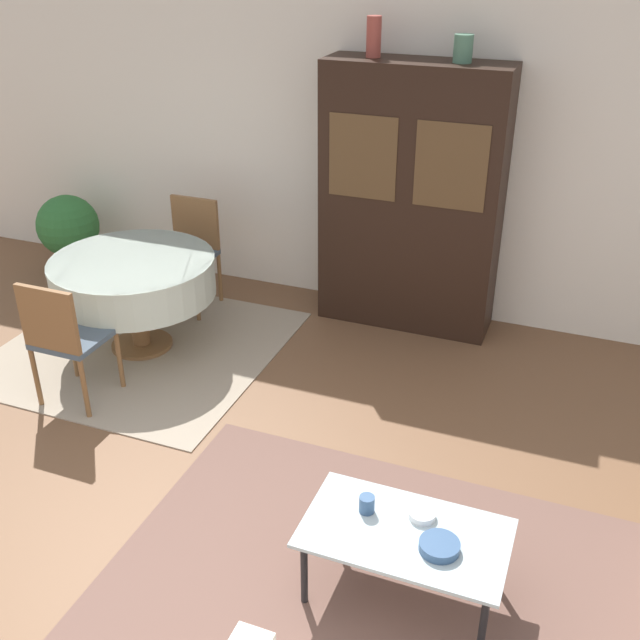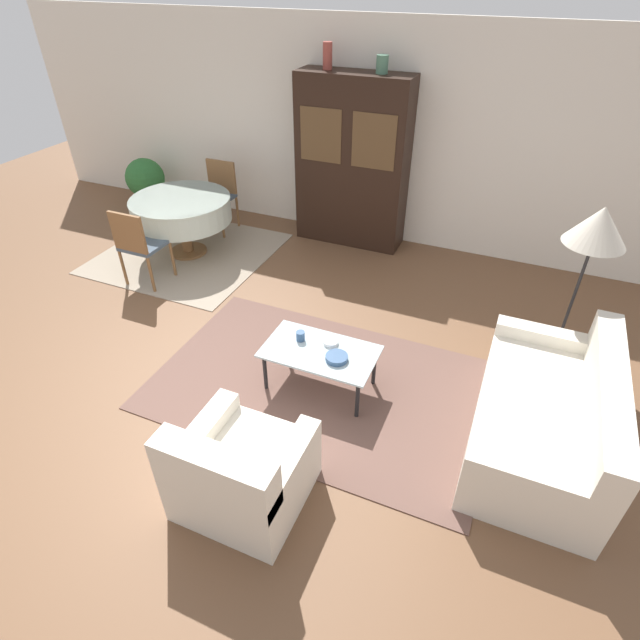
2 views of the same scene
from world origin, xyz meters
TOP-DOWN VIEW (x-y plane):
  - ground_plane at (0.00, 0.00)m, footprint 14.00×14.00m
  - wall_back at (0.00, 3.63)m, footprint 10.00×0.06m
  - area_rug at (1.02, 0.46)m, footprint 3.01×1.92m
  - dining_rug at (-1.61, 2.10)m, footprint 2.10×2.06m
  - couch at (2.90, 0.53)m, footprint 0.94×1.76m
  - armchair at (0.97, -0.85)m, footprint 0.83×0.81m
  - coffee_table at (1.01, 0.45)m, footprint 0.99×0.57m
  - display_cabinet at (0.22, 3.35)m, footprint 1.41×0.47m
  - dining_table at (-1.61, 2.12)m, footprint 1.25×1.25m
  - dining_chair_near at (-1.61, 1.28)m, footprint 0.44×0.44m
  - dining_chair_far at (-1.61, 2.96)m, footprint 0.44×0.44m
  - floor_lamp at (2.96, 1.79)m, footprint 0.51×0.51m
  - cup at (0.79, 0.52)m, footprint 0.08×0.08m
  - bowl at (1.19, 0.40)m, footprint 0.19×0.19m
  - bowl_small at (1.06, 0.58)m, footprint 0.13×0.13m
  - vase_tall at (-0.14, 3.35)m, footprint 0.11×0.11m
  - vase_short at (0.53, 3.35)m, footprint 0.14×0.14m
  - potted_plant at (-3.02, 3.11)m, footprint 0.58×0.58m

SIDE VIEW (x-z plane):
  - ground_plane at x=0.00m, z-range 0.00..0.00m
  - area_rug at x=1.02m, z-range 0.00..0.01m
  - dining_rug at x=-1.61m, z-range 0.00..0.01m
  - couch at x=2.90m, z-range -0.12..0.71m
  - armchair at x=0.97m, z-range -0.09..0.70m
  - coffee_table at x=1.01m, z-range 0.17..0.58m
  - bowl_small at x=1.06m, z-range 0.42..0.46m
  - bowl at x=1.19m, z-range 0.42..0.47m
  - potted_plant at x=-3.02m, z-range 0.06..0.84m
  - cup at x=0.79m, z-range 0.42..0.51m
  - dining_chair_near at x=-1.61m, z-range 0.08..1.01m
  - dining_chair_far at x=-1.61m, z-range 0.08..1.01m
  - dining_table at x=-1.61m, z-range 0.24..0.99m
  - display_cabinet at x=0.22m, z-range 0.00..2.13m
  - wall_back at x=0.00m, z-range 0.00..2.70m
  - floor_lamp at x=2.96m, z-range 0.57..2.13m
  - vase_short at x=0.53m, z-range 2.13..2.32m
  - vase_tall at x=-0.14m, z-range 2.13..2.42m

